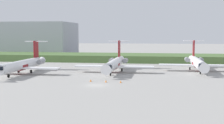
% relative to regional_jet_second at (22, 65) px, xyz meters
% --- Properties ---
extents(ground_plane, '(500.00, 500.00, 0.00)m').
position_rel_regional_jet_second_xyz_m(ground_plane, '(24.57, 13.71, -2.54)').
color(ground_plane, '#9E9B96').
extents(grass_berm, '(320.00, 20.00, 2.75)m').
position_rel_regional_jet_second_xyz_m(grass_berm, '(24.57, 43.97, -1.16)').
color(grass_berm, '#4C6B38').
rests_on(grass_berm, ground).
extents(regional_jet_second, '(22.81, 31.00, 9.00)m').
position_rel_regional_jet_second_xyz_m(regional_jet_second, '(0.00, 0.00, 0.00)').
color(regional_jet_second, white).
rests_on(regional_jet_second, ground).
extents(regional_jet_third, '(22.81, 31.00, 9.00)m').
position_rel_regional_jet_second_xyz_m(regional_jet_third, '(25.29, 7.55, 0.00)').
color(regional_jet_third, white).
rests_on(regional_jet_third, ground).
extents(regional_jet_fourth, '(22.81, 31.00, 9.00)m').
position_rel_regional_jet_second_xyz_m(regional_jet_fourth, '(49.53, 14.58, 0.00)').
color(regional_jet_fourth, white).
rests_on(regional_jet_fourth, ground).
extents(distant_hangar, '(69.46, 28.33, 16.70)m').
position_rel_regional_jet_second_xyz_m(distant_hangar, '(-39.84, 68.16, 5.81)').
color(distant_hangar, '#9EA3AD').
rests_on(distant_hangar, ground).
extents(safety_cone_front_marker, '(0.44, 0.44, 0.55)m').
position_rel_regional_jet_second_xyz_m(safety_cone_front_marker, '(22.21, -11.23, -2.26)').
color(safety_cone_front_marker, orange).
rests_on(safety_cone_front_marker, ground).
extents(safety_cone_mid_marker, '(0.44, 0.44, 0.55)m').
position_rel_regional_jet_second_xyz_m(safety_cone_mid_marker, '(25.96, -11.77, -2.26)').
color(safety_cone_mid_marker, orange).
rests_on(safety_cone_mid_marker, ground).
extents(safety_cone_rear_marker, '(0.44, 0.44, 0.55)m').
position_rel_regional_jet_second_xyz_m(safety_cone_rear_marker, '(29.44, -12.12, -2.26)').
color(safety_cone_rear_marker, orange).
rests_on(safety_cone_rear_marker, ground).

